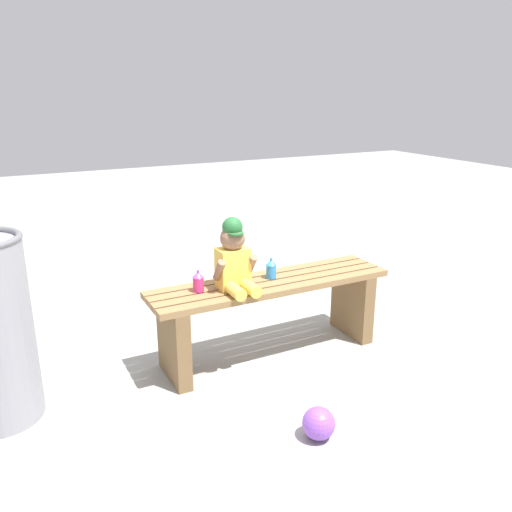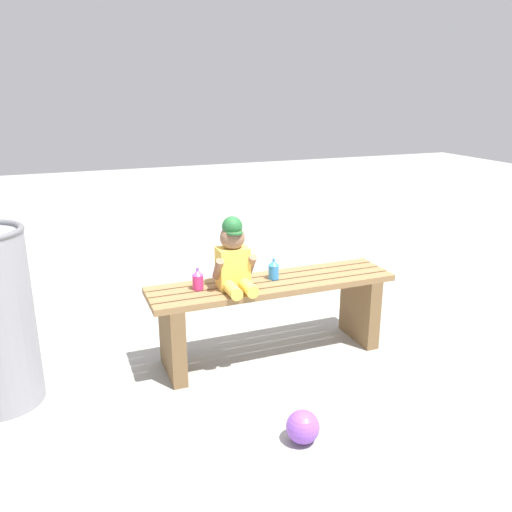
# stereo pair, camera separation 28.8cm
# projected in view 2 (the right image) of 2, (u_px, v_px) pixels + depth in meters

# --- Properties ---
(ground_plane) EXTENTS (16.00, 16.00, 0.00)m
(ground_plane) POSITION_uv_depth(u_px,v_px,m) (272.00, 354.00, 3.18)
(ground_plane) COLOR #999993
(park_bench) EXTENTS (1.44, 0.35, 0.47)m
(park_bench) POSITION_uv_depth(u_px,v_px,m) (272.00, 307.00, 3.08)
(park_bench) COLOR olive
(park_bench) RESTS_ON ground_plane
(child_figure) EXTENTS (0.23, 0.27, 0.40)m
(child_figure) POSITION_uv_depth(u_px,v_px,m) (234.00, 258.00, 2.87)
(child_figure) COLOR #F2C64C
(child_figure) RESTS_ON park_bench
(sippy_cup_left) EXTENTS (0.06, 0.06, 0.12)m
(sippy_cup_left) POSITION_uv_depth(u_px,v_px,m) (198.00, 279.00, 2.89)
(sippy_cup_left) COLOR #E5337F
(sippy_cup_left) RESTS_ON park_bench
(sippy_cup_right) EXTENTS (0.06, 0.06, 0.12)m
(sippy_cup_right) POSITION_uv_depth(u_px,v_px,m) (274.00, 269.00, 3.05)
(sippy_cup_right) COLOR #338CE5
(sippy_cup_right) RESTS_ON park_bench
(toy_ball) EXTENTS (0.15, 0.15, 0.15)m
(toy_ball) POSITION_uv_depth(u_px,v_px,m) (303.00, 427.00, 2.37)
(toy_ball) COLOR #8C4CCC
(toy_ball) RESTS_ON ground_plane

